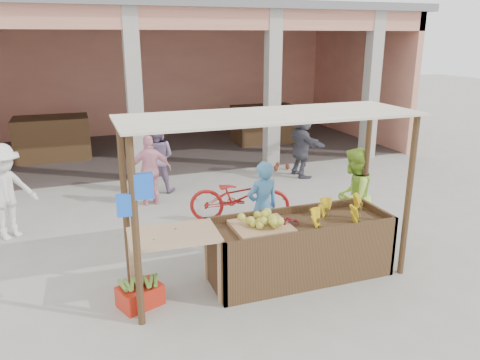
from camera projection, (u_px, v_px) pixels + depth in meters
name	position (u px, v px, depth m)	size (l,w,h in m)	color
ground	(267.00, 280.00, 6.71)	(60.00, 60.00, 0.00)	gray
market_building	(154.00, 59.00, 13.97)	(14.40, 6.40, 4.20)	tan
fruit_stall	(299.00, 250.00, 6.76)	(2.60, 0.95, 0.80)	#503920
stall_awning	(267.00, 145.00, 6.18)	(4.09, 1.35, 2.39)	#503920
banana_heap	(339.00, 212.00, 6.83)	(1.07, 0.59, 0.20)	yellow
melon_tray	(261.00, 222.00, 6.45)	(0.79, 0.68, 0.21)	tan
berry_heap	(287.00, 222.00, 6.56)	(0.41, 0.33, 0.13)	maroon
side_table	(174.00, 244.00, 6.06)	(1.18, 0.82, 0.93)	tan
papaya_pile	(173.00, 226.00, 5.98)	(0.75, 0.43, 0.22)	#4E9430
red_crate	(140.00, 296.00, 6.06)	(0.53, 0.38, 0.27)	#B22313
plantain_bundle	(139.00, 283.00, 6.01)	(0.40, 0.28, 0.08)	#59802E
produce_sacks	(277.00, 158.00, 12.21)	(1.02, 0.76, 0.62)	maroon
vendor_blue	(263.00, 204.00, 7.41)	(0.60, 0.44, 1.61)	#488ECB
vendor_green	(352.00, 194.00, 7.72)	(0.83, 0.48, 1.73)	#A5D940
motorcycle	(240.00, 196.00, 8.72)	(1.96, 0.68, 1.02)	maroon
shopper_a	(5.00, 188.00, 7.90)	(1.15, 0.58, 1.79)	silver
shopper_b	(150.00, 168.00, 9.56)	(0.92, 0.49, 1.56)	pink
shopper_d	(302.00, 141.00, 11.50)	(1.64, 0.67, 1.77)	#484753
shopper_f	(157.00, 154.00, 10.35)	(0.84, 0.48, 1.71)	gray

